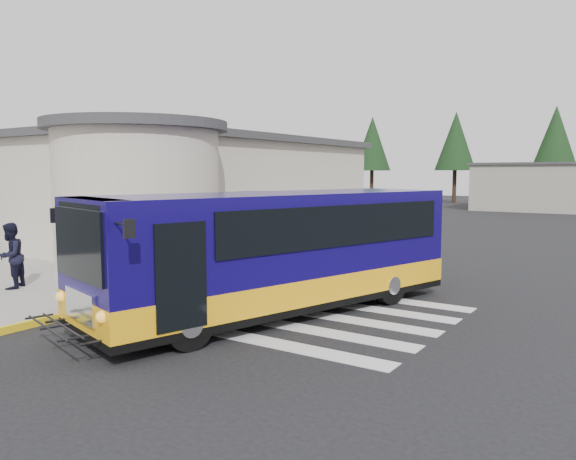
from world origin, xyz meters
The scene contains 9 objects.
ground centered at (0.00, 0.00, 0.00)m, with size 140.00×140.00×0.00m, color black.
sidewalk centered at (-9.00, 4.00, 0.07)m, with size 10.00×34.00×0.15m, color gray.
curb_strip centered at (-4.05, 4.00, 0.08)m, with size 0.12×34.00×0.16m, color yellow.
station_building centered at (-10.84, 6.91, 2.57)m, with size 12.70×18.70×4.80m.
crosswalk centered at (-0.50, -0.80, 0.01)m, with size 8.00×5.35×0.01m.
transit_bus centered at (-0.38, -1.16, 1.36)m, with size 5.64×10.40×2.85m.
pedestrian_a centered at (-6.59, -1.23, 1.02)m, with size 0.63×0.42×1.74m, color black.
pedestrian_b centered at (-7.64, -3.50, 1.06)m, with size 0.88×0.69×1.81m, color black.
bollard centered at (-4.33, -4.22, 0.69)m, with size 0.09×0.09×1.08m, color black.
Camera 1 is at (7.11, -11.93, 3.32)m, focal length 35.00 mm.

